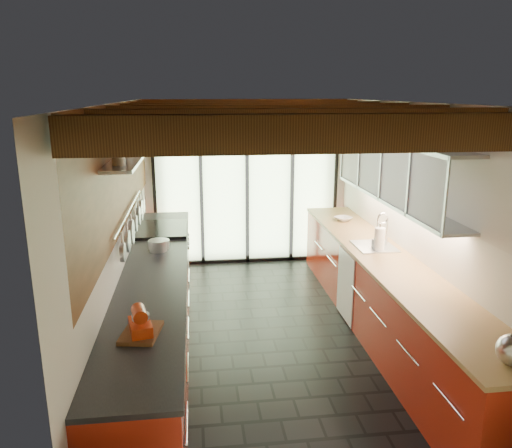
# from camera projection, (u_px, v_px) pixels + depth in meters

# --- Properties ---
(ground) EXTENTS (5.50, 5.50, 0.00)m
(ground) POSITION_uv_depth(u_px,v_px,m) (273.00, 339.00, 5.63)
(ground) COLOR black
(ground) RESTS_ON ground
(room_shell) EXTENTS (5.50, 5.50, 5.50)m
(room_shell) POSITION_uv_depth(u_px,v_px,m) (275.00, 196.00, 5.21)
(room_shell) COLOR silver
(room_shell) RESTS_ON ground
(ceiling_beams) EXTENTS (3.14, 5.06, 4.90)m
(ceiling_beams) POSITION_uv_depth(u_px,v_px,m) (270.00, 115.00, 5.37)
(ceiling_beams) COLOR #593316
(ceiling_beams) RESTS_ON ground
(glass_door) EXTENTS (2.95, 0.10, 2.90)m
(glass_door) POSITION_uv_depth(u_px,v_px,m) (247.00, 161.00, 7.79)
(glass_door) COLOR #C6EAAD
(glass_door) RESTS_ON ground
(left_counter) EXTENTS (0.68, 5.00, 0.92)m
(left_counter) POSITION_uv_depth(u_px,v_px,m) (157.00, 308.00, 5.36)
(left_counter) COLOR #AC2614
(left_counter) RESTS_ON ground
(range_stove) EXTENTS (0.66, 0.90, 0.97)m
(range_stove) POSITION_uv_depth(u_px,v_px,m) (164.00, 262.00, 6.75)
(range_stove) COLOR silver
(range_stove) RESTS_ON ground
(right_counter) EXTENTS (0.68, 5.00, 0.92)m
(right_counter) POSITION_uv_depth(u_px,v_px,m) (384.00, 296.00, 5.67)
(right_counter) COLOR #AC2614
(right_counter) RESTS_ON ground
(sink_assembly) EXTENTS (0.45, 0.52, 0.43)m
(sink_assembly) POSITION_uv_depth(u_px,v_px,m) (376.00, 244.00, 5.93)
(sink_assembly) COLOR silver
(sink_assembly) RESTS_ON right_counter
(upper_cabinets_right) EXTENTS (0.34, 3.00, 3.00)m
(upper_cabinets_right) POSITION_uv_depth(u_px,v_px,m) (396.00, 170.00, 5.62)
(upper_cabinets_right) COLOR silver
(upper_cabinets_right) RESTS_ON ground
(left_wall_fixtures) EXTENTS (0.28, 2.60, 0.96)m
(left_wall_fixtures) POSITION_uv_depth(u_px,v_px,m) (133.00, 182.00, 5.28)
(left_wall_fixtures) COLOR silver
(left_wall_fixtures) RESTS_ON ground
(stand_mixer) EXTENTS (0.21, 0.30, 0.25)m
(stand_mixer) POSITION_uv_depth(u_px,v_px,m) (140.00, 324.00, 3.76)
(stand_mixer) COLOR red
(stand_mixer) RESTS_ON left_counter
(pot_large) EXTENTS (0.24, 0.24, 0.13)m
(pot_large) POSITION_uv_depth(u_px,v_px,m) (158.00, 246.00, 5.77)
(pot_large) COLOR silver
(pot_large) RESTS_ON left_counter
(pot_small) EXTENTS (0.32, 0.32, 0.10)m
(pot_small) POSITION_uv_depth(u_px,v_px,m) (159.00, 244.00, 5.88)
(pot_small) COLOR silver
(pot_small) RESTS_ON left_counter
(cutting_board) EXTENTS (0.33, 0.41, 0.03)m
(cutting_board) POSITION_uv_depth(u_px,v_px,m) (141.00, 333.00, 3.79)
(cutting_board) COLOR brown
(cutting_board) RESTS_ON left_counter
(paper_towel) EXTENTS (0.13, 0.13, 0.33)m
(paper_towel) POSITION_uv_depth(u_px,v_px,m) (379.00, 240.00, 5.75)
(paper_towel) COLOR white
(paper_towel) RESTS_ON right_counter
(soap_bottle) EXTENTS (0.10, 0.10, 0.17)m
(soap_bottle) POSITION_uv_depth(u_px,v_px,m) (376.00, 242.00, 5.86)
(soap_bottle) COLOR silver
(soap_bottle) RESTS_ON right_counter
(bowl) EXTENTS (0.31, 0.31, 0.06)m
(bowl) POSITION_uv_depth(u_px,v_px,m) (343.00, 219.00, 7.13)
(bowl) COLOR silver
(bowl) RESTS_ON right_counter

